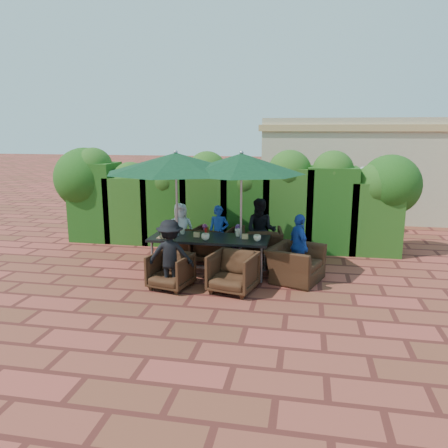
% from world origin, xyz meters
% --- Properties ---
extents(ground, '(80.00, 80.00, 0.00)m').
position_xyz_m(ground, '(0.00, 0.00, 0.00)').
color(ground, '#93372D').
rests_on(ground, ground).
extents(dining_table, '(2.37, 0.90, 0.75)m').
position_xyz_m(dining_table, '(0.04, 0.08, 0.68)').
color(dining_table, black).
rests_on(dining_table, ground).
extents(umbrella_left, '(2.79, 2.79, 2.46)m').
position_xyz_m(umbrella_left, '(-0.62, 0.10, 2.21)').
color(umbrella_left, gray).
rests_on(umbrella_left, ground).
extents(umbrella_right, '(2.44, 2.44, 2.46)m').
position_xyz_m(umbrella_right, '(0.67, 0.13, 2.21)').
color(umbrella_right, gray).
rests_on(umbrella_right, ground).
extents(chair_far_left, '(0.79, 0.75, 0.78)m').
position_xyz_m(chair_far_left, '(-0.74, 1.15, 0.39)').
color(chair_far_left, black).
rests_on(chair_far_left, ground).
extents(chair_far_mid, '(0.91, 0.87, 0.83)m').
position_xyz_m(chair_far_mid, '(-0.07, 0.92, 0.42)').
color(chair_far_mid, black).
rests_on(chair_far_mid, ground).
extents(chair_far_right, '(0.95, 0.91, 0.87)m').
position_xyz_m(chair_far_right, '(1.01, 0.92, 0.44)').
color(chair_far_right, black).
rests_on(chair_far_right, ground).
extents(chair_near_left, '(0.82, 0.79, 0.71)m').
position_xyz_m(chair_near_left, '(-0.47, -0.87, 0.36)').
color(chair_near_left, black).
rests_on(chair_near_left, ground).
extents(chair_near_right, '(0.91, 0.87, 0.79)m').
position_xyz_m(chair_near_right, '(0.68, -0.83, 0.39)').
color(chair_near_right, black).
rests_on(chair_near_right, ground).
extents(chair_end_right, '(0.98, 1.20, 0.90)m').
position_xyz_m(chair_end_right, '(1.75, -0.02, 0.45)').
color(chair_end_right, black).
rests_on(chair_end_right, ground).
extents(adult_far_left, '(0.69, 0.53, 1.24)m').
position_xyz_m(adult_far_left, '(-0.85, 1.11, 0.62)').
color(adult_far_left, white).
rests_on(adult_far_left, ground).
extents(adult_far_mid, '(0.46, 0.38, 1.23)m').
position_xyz_m(adult_far_mid, '(0.04, 1.02, 0.61)').
color(adult_far_mid, '#2048B0').
rests_on(adult_far_mid, ground).
extents(adult_far_right, '(0.71, 0.47, 1.41)m').
position_xyz_m(adult_far_right, '(0.98, 1.03, 0.70)').
color(adult_far_right, black).
rests_on(adult_far_right, ground).
extents(adult_near_left, '(0.88, 0.52, 1.29)m').
position_xyz_m(adult_near_left, '(-0.45, -0.93, 0.65)').
color(adult_near_left, black).
rests_on(adult_near_left, ground).
extents(adult_end_right, '(0.64, 0.83, 1.26)m').
position_xyz_m(adult_end_right, '(1.81, 0.18, 0.63)').
color(adult_end_right, '#2048B0').
rests_on(adult_end_right, ground).
extents(child_left, '(0.29, 0.24, 0.78)m').
position_xyz_m(child_left, '(-0.30, 1.15, 0.39)').
color(child_left, '#CB4785').
rests_on(child_left, ground).
extents(child_right, '(0.31, 0.26, 0.81)m').
position_xyz_m(child_right, '(0.47, 1.11, 0.40)').
color(child_right, '#974CA6').
rests_on(child_right, ground).
extents(pedestrian_a, '(1.64, 0.67, 1.73)m').
position_xyz_m(pedestrian_a, '(1.57, 4.29, 0.86)').
color(pedestrian_a, green).
rests_on(pedestrian_a, ground).
extents(pedestrian_b, '(0.89, 0.62, 1.71)m').
position_xyz_m(pedestrian_b, '(2.61, 4.54, 0.85)').
color(pedestrian_b, '#CB4785').
rests_on(pedestrian_b, ground).
extents(pedestrian_c, '(1.31, 1.04, 1.86)m').
position_xyz_m(pedestrian_c, '(3.48, 4.26, 0.93)').
color(pedestrian_c, '#9999A1').
rests_on(pedestrian_c, ground).
extents(cup_a, '(0.15, 0.15, 0.12)m').
position_xyz_m(cup_a, '(-0.84, -0.06, 0.81)').
color(cup_a, beige).
rests_on(cup_a, dining_table).
extents(cup_b, '(0.12, 0.12, 0.12)m').
position_xyz_m(cup_b, '(-0.56, 0.24, 0.81)').
color(cup_b, beige).
rests_on(cup_b, dining_table).
extents(cup_c, '(0.16, 0.16, 0.13)m').
position_xyz_m(cup_c, '(0.02, -0.15, 0.82)').
color(cup_c, beige).
rests_on(cup_c, dining_table).
extents(cup_d, '(0.15, 0.15, 0.14)m').
position_xyz_m(cup_d, '(0.59, 0.29, 0.82)').
color(cup_d, beige).
rests_on(cup_d, dining_table).
extents(cup_e, '(0.15, 0.15, 0.12)m').
position_xyz_m(cup_e, '(1.01, -0.04, 0.81)').
color(cup_e, beige).
rests_on(cup_e, dining_table).
extents(ketchup_bottle, '(0.04, 0.04, 0.17)m').
position_xyz_m(ketchup_bottle, '(-0.04, 0.14, 0.83)').
color(ketchup_bottle, '#B20C0A').
rests_on(ketchup_bottle, dining_table).
extents(sauce_bottle, '(0.04, 0.04, 0.17)m').
position_xyz_m(sauce_bottle, '(-0.02, 0.22, 0.83)').
color(sauce_bottle, '#4C230C').
rests_on(sauce_bottle, dining_table).
extents(serving_tray, '(0.35, 0.25, 0.02)m').
position_xyz_m(serving_tray, '(-0.78, -0.10, 0.76)').
color(serving_tray, '#A2744E').
rests_on(serving_tray, dining_table).
extents(number_block_left, '(0.12, 0.06, 0.10)m').
position_xyz_m(number_block_left, '(-0.21, 0.05, 0.80)').
color(number_block_left, tan).
rests_on(number_block_left, dining_table).
extents(number_block_right, '(0.12, 0.06, 0.10)m').
position_xyz_m(number_block_right, '(0.76, 0.08, 0.80)').
color(number_block_right, tan).
rests_on(number_block_right, dining_table).
extents(hedge_wall, '(9.10, 1.60, 2.41)m').
position_xyz_m(hedge_wall, '(-0.13, 2.32, 1.29)').
color(hedge_wall, '#163A10').
rests_on(hedge_wall, ground).
extents(building, '(6.20, 3.08, 3.20)m').
position_xyz_m(building, '(3.50, 6.99, 1.61)').
color(building, '#BFB38E').
rests_on(building, ground).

